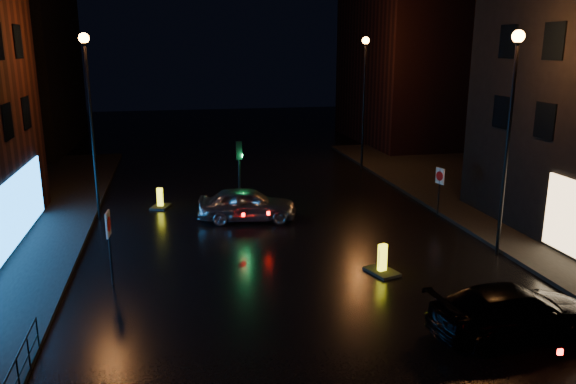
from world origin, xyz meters
name	(u,v)px	position (x,y,z in m)	size (l,w,h in m)	color
ground	(353,358)	(0.00, 0.00, 0.00)	(120.00, 120.00, 0.00)	black
building_far_left	(11,57)	(-16.00, 35.00, 7.00)	(8.00, 16.00, 14.00)	black
building_far_right	(407,69)	(15.00, 32.00, 6.00)	(8.00, 14.00, 12.00)	black
street_lamp_lfar	(89,99)	(-7.80, 14.00, 5.56)	(0.44, 0.44, 8.37)	black
street_lamp_rnear	(511,110)	(7.80, 6.00, 5.56)	(0.44, 0.44, 8.37)	black
street_lamp_rfar	(364,83)	(7.80, 22.00, 5.56)	(0.44, 0.44, 8.37)	black
traffic_signal	(240,201)	(-1.20, 14.00, 0.50)	(1.40, 2.40, 3.45)	black
silver_hatchback	(247,204)	(-1.06, 12.36, 0.77)	(1.81, 4.50, 1.53)	#9EA0A5
dark_sedan	(514,311)	(4.74, 0.29, 0.70)	(1.97, 4.86, 1.41)	black
bollard_near	(382,267)	(2.78, 5.18, 0.23)	(1.15, 1.41, 1.07)	black
bollard_far	(160,203)	(-5.03, 15.30, 0.22)	(1.09, 1.33, 1.00)	black
road_sign_left	(109,230)	(-6.50, 6.08, 1.92)	(0.12, 0.62, 2.57)	black
road_sign_right	(440,180)	(7.90, 11.24, 1.73)	(0.20, 0.55, 2.31)	black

